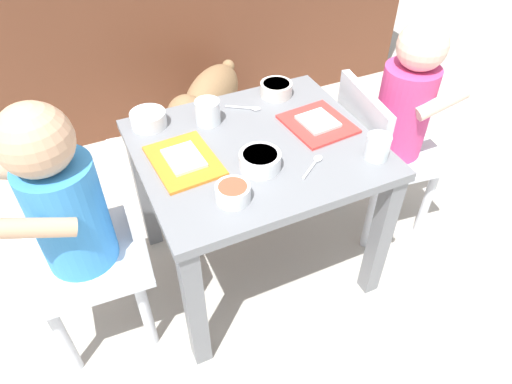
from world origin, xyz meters
The scene contains 15 objects.
ground_plane centered at (0.00, 0.00, 0.00)m, with size 7.00×7.00×0.00m, color #B2ADA3.
dining_table centered at (0.00, 0.00, 0.38)m, with size 0.59×0.52×0.46m.
seated_child_left centered at (-0.46, -0.03, 0.45)m, with size 0.30×0.30×0.71m.
seated_child_right centered at (0.45, 0.00, 0.43)m, with size 0.31×0.31×0.70m.
dog centered at (0.08, 0.60, 0.23)m, with size 0.40×0.41×0.35m.
food_tray_left centered at (-0.19, 0.01, 0.47)m, with size 0.16×0.20×0.02m.
food_tray_right centered at (0.19, 0.01, 0.47)m, with size 0.17×0.19×0.02m.
water_cup_left centered at (-0.07, 0.14, 0.49)m, with size 0.07×0.07×0.06m.
water_cup_right centered at (0.24, -0.17, 0.49)m, with size 0.06×0.06×0.06m.
cereal_bowl_right_side centered at (-0.13, -0.16, 0.48)m, with size 0.08×0.08×0.04m.
cereal_bowl_left_side centered at (-0.22, 0.20, 0.48)m, with size 0.09×0.09×0.04m.
veggie_bowl_near centered at (0.15, 0.19, 0.48)m, with size 0.09×0.09×0.04m.
veggie_bowl_far centered at (-0.03, -0.09, 0.48)m, with size 0.10×0.10×0.04m.
spoon_by_left_tray centered at (0.05, 0.16, 0.46)m, with size 0.09×0.07×0.01m.
spoon_by_right_tray centered at (0.09, -0.13, 0.46)m, with size 0.09×0.07×0.01m.
Camera 1 is at (-0.39, -0.85, 1.16)m, focal length 32.47 mm.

